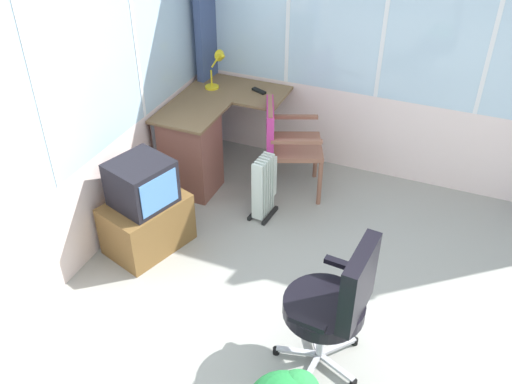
{
  "coord_description": "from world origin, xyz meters",
  "views": [
    {
      "loc": [
        -2.43,
        -0.36,
        3.01
      ],
      "look_at": [
        0.71,
        0.95,
        0.6
      ],
      "focal_mm": 39.51,
      "sensor_mm": 36.0,
      "label": 1
    }
  ],
  "objects_px": {
    "desk": "(193,148)",
    "tv_remote": "(259,91)",
    "desk_lamp": "(220,63)",
    "tv_on_stand": "(146,210)",
    "wooden_armchair": "(282,137)",
    "space_heater": "(265,186)",
    "office_chair": "(337,301)"
  },
  "relations": [
    {
      "from": "space_heater",
      "to": "desk",
      "type": "bearing_deg",
      "value": 78.95
    },
    {
      "from": "tv_remote",
      "to": "desk_lamp",
      "type": "bearing_deg",
      "value": 115.05
    },
    {
      "from": "desk_lamp",
      "to": "wooden_armchair",
      "type": "distance_m",
      "value": 0.93
    },
    {
      "from": "tv_remote",
      "to": "space_heater",
      "type": "height_order",
      "value": "tv_remote"
    },
    {
      "from": "wooden_armchair",
      "to": "space_heater",
      "type": "distance_m",
      "value": 0.48
    },
    {
      "from": "desk",
      "to": "tv_on_stand",
      "type": "height_order",
      "value": "tv_on_stand"
    },
    {
      "from": "desk",
      "to": "space_heater",
      "type": "distance_m",
      "value": 0.78
    },
    {
      "from": "wooden_armchair",
      "to": "office_chair",
      "type": "bearing_deg",
      "value": -149.99
    },
    {
      "from": "tv_remote",
      "to": "wooden_armchair",
      "type": "bearing_deg",
      "value": -111.92
    },
    {
      "from": "desk",
      "to": "tv_remote",
      "type": "distance_m",
      "value": 0.81
    },
    {
      "from": "tv_remote",
      "to": "wooden_armchair",
      "type": "height_order",
      "value": "wooden_armchair"
    },
    {
      "from": "wooden_armchair",
      "to": "tv_on_stand",
      "type": "relative_size",
      "value": 1.09
    },
    {
      "from": "space_heater",
      "to": "tv_remote",
      "type": "bearing_deg",
      "value": 25.8
    },
    {
      "from": "tv_remote",
      "to": "space_heater",
      "type": "xyz_separation_m",
      "value": [
        -0.76,
        -0.37,
        -0.48
      ]
    },
    {
      "from": "desk_lamp",
      "to": "space_heater",
      "type": "distance_m",
      "value": 1.27
    },
    {
      "from": "tv_remote",
      "to": "space_heater",
      "type": "relative_size",
      "value": 0.26
    },
    {
      "from": "desk_lamp",
      "to": "space_heater",
      "type": "relative_size",
      "value": 0.6
    },
    {
      "from": "desk",
      "to": "desk_lamp",
      "type": "relative_size",
      "value": 3.26
    },
    {
      "from": "tv_on_stand",
      "to": "desk",
      "type": "bearing_deg",
      "value": 3.33
    },
    {
      "from": "desk_lamp",
      "to": "office_chair",
      "type": "bearing_deg",
      "value": -139.89
    },
    {
      "from": "tv_remote",
      "to": "tv_on_stand",
      "type": "distance_m",
      "value": 1.61
    },
    {
      "from": "tv_remote",
      "to": "desk",
      "type": "bearing_deg",
      "value": 171.18
    },
    {
      "from": "desk_lamp",
      "to": "tv_on_stand",
      "type": "distance_m",
      "value": 1.63
    },
    {
      "from": "space_heater",
      "to": "tv_on_stand",
      "type": "bearing_deg",
      "value": 137.16
    },
    {
      "from": "desk_lamp",
      "to": "wooden_armchair",
      "type": "height_order",
      "value": "desk_lamp"
    },
    {
      "from": "tv_remote",
      "to": "office_chair",
      "type": "xyz_separation_m",
      "value": [
        -2.08,
        -1.36,
        -0.2
      ]
    },
    {
      "from": "tv_on_stand",
      "to": "desk_lamp",
      "type": "bearing_deg",
      "value": 2.11
    },
    {
      "from": "office_chair",
      "to": "space_heater",
      "type": "xyz_separation_m",
      "value": [
        1.32,
        0.99,
        -0.29
      ]
    },
    {
      "from": "desk_lamp",
      "to": "tv_on_stand",
      "type": "relative_size",
      "value": 0.44
    },
    {
      "from": "tv_remote",
      "to": "space_heater",
      "type": "distance_m",
      "value": 0.97
    },
    {
      "from": "office_chair",
      "to": "desk_lamp",
      "type": "bearing_deg",
      "value": 40.11
    },
    {
      "from": "wooden_armchair",
      "to": "tv_on_stand",
      "type": "bearing_deg",
      "value": 148.66
    }
  ]
}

